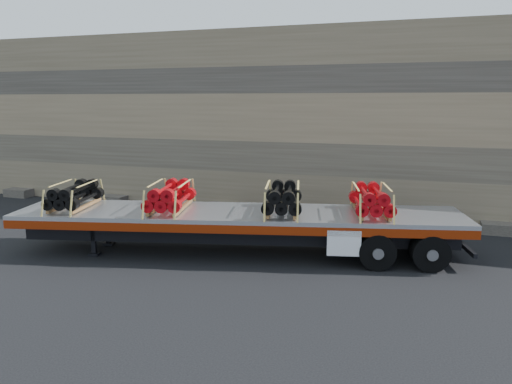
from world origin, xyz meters
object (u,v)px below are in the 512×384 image
(bundle_front, at_px, (75,196))
(bundle_rear, at_px, (371,201))
(trailer, at_px, (238,232))
(bundle_midfront, at_px, (170,197))
(bundle_midrear, at_px, (283,199))

(bundle_front, relative_size, bundle_rear, 0.96)
(trailer, xyz_separation_m, bundle_front, (-4.66, -1.14, 0.98))
(trailer, xyz_separation_m, bundle_rear, (3.61, 0.88, 0.99))
(trailer, distance_m, bundle_midfront, 2.19)
(bundle_front, xyz_separation_m, bundle_midrear, (5.89, 1.44, 0.02))
(bundle_front, relative_size, bundle_midrear, 0.94)
(bundle_midrear, bearing_deg, bundle_midfront, 180.00)
(bundle_front, bearing_deg, bundle_rear, 0.00)
(bundle_midrear, bearing_deg, bundle_rear, -0.00)
(trailer, bearing_deg, bundle_front, 180.00)
(trailer, distance_m, bundle_front, 4.90)
(bundle_rear, bearing_deg, bundle_midfront, 180.00)
(bundle_front, height_order, bundle_midfront, bundle_midfront)
(bundle_midfront, bearing_deg, bundle_front, -180.00)
(bundle_midfront, distance_m, bundle_rear, 5.66)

